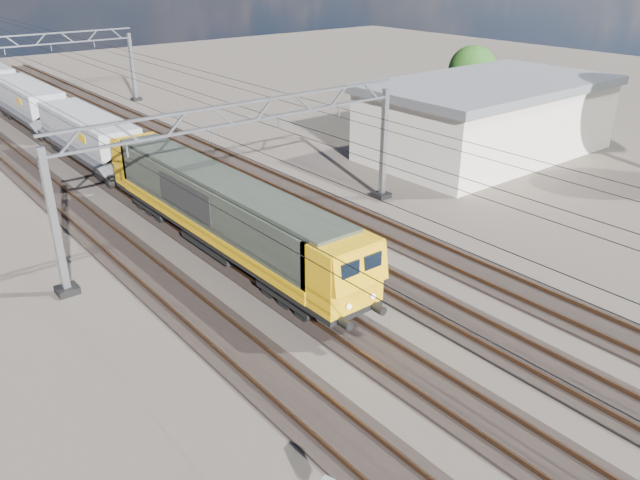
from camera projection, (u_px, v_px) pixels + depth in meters
ground at (296, 264)px, 29.86m from camera, size 160.00×160.00×0.00m
track_outer_west at (183, 302)px, 26.42m from camera, size 2.60×140.00×0.30m
track_loco at (261, 275)px, 28.70m from camera, size 2.60×140.00×0.30m
track_inner_east at (328, 251)px, 30.97m from camera, size 2.60×140.00×0.30m
track_outer_east at (386, 231)px, 33.25m from camera, size 2.60×140.00×0.30m
catenary_gantry_mid at (247, 166)px, 31.08m from camera, size 19.90×0.90×7.11m
catenary_gantry_far at (32, 71)px, 56.63m from camera, size 19.90×0.90×7.11m
overhead_wires at (205, 115)px, 33.15m from camera, size 12.03×140.00×0.53m
locomotive at (220, 208)px, 30.18m from camera, size 2.76×21.10×3.62m
hopper_wagon_lead at (89, 135)px, 42.78m from camera, size 3.38×13.00×3.25m
hopper_wagon_mid at (28, 101)px, 52.85m from camera, size 3.38×13.00×3.25m
industrial_shed at (488, 117)px, 45.51m from camera, size 18.60×10.60×5.40m
tree_far at (476, 72)px, 55.21m from camera, size 4.86×4.46×6.40m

